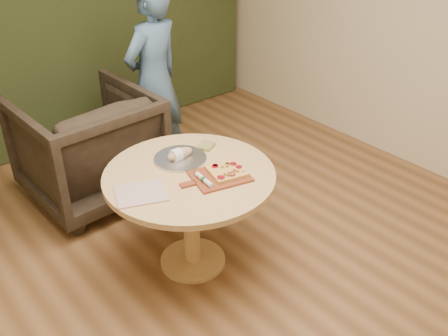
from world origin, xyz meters
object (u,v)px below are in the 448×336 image
armchair (87,142)px  cutlery_roll (204,180)px  pedestal_table (190,191)px  person_standing (154,80)px  bread_roll (179,154)px  flatbread_pizza (227,171)px  pizza_paddle (219,177)px  serving_tray (180,158)px

armchair → cutlery_roll: bearing=92.9°
pedestal_table → person_standing: (0.59, 1.31, 0.24)m
pedestal_table → bread_roll: bread_roll is taller
flatbread_pizza → person_standing: size_ratio=0.16×
pedestal_table → pizza_paddle: 0.25m
pizza_paddle → bread_roll: 0.35m
serving_tray → person_standing: size_ratio=0.21×
serving_tray → flatbread_pizza: bearing=-71.6°
cutlery_roll → armchair: size_ratio=0.19×
cutlery_roll → bread_roll: bread_roll is taller
pizza_paddle → armchair: size_ratio=0.46×
pedestal_table → bread_roll: (0.05, 0.18, 0.18)m
flatbread_pizza → cutlery_roll: size_ratio=1.34×
pedestal_table → pizza_paddle: size_ratio=2.36×
pizza_paddle → pedestal_table: bearing=137.6°
cutlery_roll → bread_roll: bearing=86.7°
cutlery_roll → person_standing: 1.59m
pedestal_table → serving_tray: size_ratio=3.13×
bread_roll → serving_tray: bearing=0.0°
pizza_paddle → flatbread_pizza: (0.07, -0.01, 0.02)m
pizza_paddle → cutlery_roll: 0.12m
pedestal_table → flatbread_pizza: size_ratio=4.17×
cutlery_roll → person_standing: (0.59, 1.47, 0.07)m
pizza_paddle → flatbread_pizza: bearing=9.0°
pizza_paddle → serving_tray: (-0.05, 0.34, -0.00)m
cutlery_roll → person_standing: person_standing is taller
pedestal_table → bread_roll: size_ratio=5.78×
bread_roll → armchair: 1.12m
pedestal_table → serving_tray: serving_tray is taller
bread_roll → person_standing: (0.54, 1.13, 0.06)m
serving_tray → armchair: bearing=99.7°
bread_roll → armchair: armchair is taller
serving_tray → pedestal_table: bearing=-107.7°
flatbread_pizza → serving_tray: flatbread_pizza is taller
serving_tray → bread_roll: size_ratio=1.84×
bread_roll → pedestal_table: bearing=-105.1°
person_standing → serving_tray: bearing=50.5°
flatbread_pizza → cutlery_roll: 0.18m
flatbread_pizza → armchair: armchair is taller
pedestal_table → pizza_paddle: pizza_paddle is taller
serving_tray → armchair: armchair is taller
flatbread_pizza → bread_roll: size_ratio=1.38×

